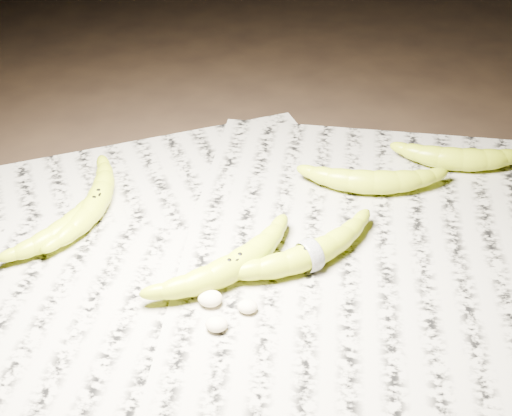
{
  "coord_description": "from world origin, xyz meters",
  "views": [
    {
      "loc": [
        0.04,
        -0.76,
        0.63
      ],
      "look_at": [
        0.02,
        0.02,
        0.05
      ],
      "focal_mm": 50.0,
      "sensor_mm": 36.0,
      "label": 1
    }
  ],
  "objects_px": {
    "banana_left_a": "(96,201)",
    "banana_upper_a": "(373,180)",
    "banana_taped": "(310,253)",
    "banana_upper_b": "(462,157)",
    "banana_center": "(234,264)",
    "banana_left_b": "(68,224)"
  },
  "relations": [
    {
      "from": "banana_left_a",
      "to": "banana_upper_a",
      "type": "bearing_deg",
      "value": -73.06
    },
    {
      "from": "banana_left_a",
      "to": "banana_left_b",
      "type": "relative_size",
      "value": 1.18
    },
    {
      "from": "banana_left_a",
      "to": "banana_upper_a",
      "type": "xyz_separation_m",
      "value": [
        0.41,
        0.06,
        0.0
      ]
    },
    {
      "from": "banana_left_a",
      "to": "banana_taped",
      "type": "relative_size",
      "value": 0.93
    },
    {
      "from": "banana_left_a",
      "to": "banana_center",
      "type": "distance_m",
      "value": 0.25
    },
    {
      "from": "banana_left_b",
      "to": "banana_upper_b",
      "type": "height_order",
      "value": "banana_upper_b"
    },
    {
      "from": "banana_left_a",
      "to": "banana_taped",
      "type": "height_order",
      "value": "same"
    },
    {
      "from": "banana_taped",
      "to": "banana_upper_a",
      "type": "relative_size",
      "value": 1.12
    },
    {
      "from": "banana_left_a",
      "to": "banana_center",
      "type": "bearing_deg",
      "value": -114.94
    },
    {
      "from": "banana_upper_b",
      "to": "banana_center",
      "type": "bearing_deg",
      "value": -137.94
    },
    {
      "from": "banana_taped",
      "to": "banana_upper_a",
      "type": "xyz_separation_m",
      "value": [
        0.1,
        0.17,
        0.0
      ]
    },
    {
      "from": "banana_left_a",
      "to": "banana_upper_a",
      "type": "distance_m",
      "value": 0.41
    },
    {
      "from": "banana_left_b",
      "to": "banana_center",
      "type": "distance_m",
      "value": 0.25
    },
    {
      "from": "banana_left_b",
      "to": "banana_center",
      "type": "bearing_deg",
      "value": -78.47
    },
    {
      "from": "banana_left_a",
      "to": "banana_upper_b",
      "type": "bearing_deg",
      "value": -68.53
    },
    {
      "from": "banana_taped",
      "to": "banana_center",
      "type": "bearing_deg",
      "value": 161.89
    },
    {
      "from": "banana_center",
      "to": "banana_taped",
      "type": "bearing_deg",
      "value": -27.52
    },
    {
      "from": "banana_upper_a",
      "to": "banana_upper_b",
      "type": "height_order",
      "value": "same"
    },
    {
      "from": "banana_left_b",
      "to": "banana_center",
      "type": "relative_size",
      "value": 0.83
    },
    {
      "from": "banana_left_b",
      "to": "banana_center",
      "type": "xyz_separation_m",
      "value": [
        0.24,
        -0.08,
        0.0
      ]
    },
    {
      "from": "banana_center",
      "to": "banana_upper_a",
      "type": "height_order",
      "value": "same"
    },
    {
      "from": "banana_taped",
      "to": "banana_upper_a",
      "type": "bearing_deg",
      "value": 26.6
    }
  ]
}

